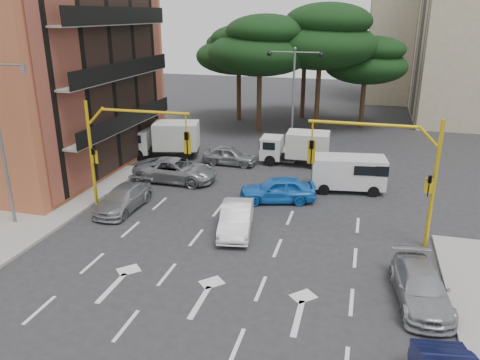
# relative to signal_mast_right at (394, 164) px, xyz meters

# --- Properties ---
(ground) EXTENTS (120.00, 120.00, 0.00)m
(ground) POSITION_rel_signal_mast_right_xyz_m (-6.80, -1.99, -3.88)
(ground) COLOR #28282B
(ground) RESTS_ON ground
(median_strip) EXTENTS (1.40, 6.00, 0.15)m
(median_strip) POSITION_rel_signal_mast_right_xyz_m (-6.80, 14.01, -3.81)
(median_strip) COLOR gray
(median_strip) RESTS_ON ground
(apartment_orange) EXTENTS (15.19, 16.15, 13.70)m
(apartment_orange) POSITION_rel_signal_mast_right_xyz_m (-24.76, 6.01, 2.97)
(apartment_orange) COLOR #9F5E32
(apartment_orange) RESTS_ON ground
(apartment_beige_far) EXTENTS (16.20, 12.15, 16.70)m
(apartment_beige_far) POSITION_rel_signal_mast_right_xyz_m (6.15, 42.01, 4.47)
(apartment_beige_far) COLOR tan
(apartment_beige_far) RESTS_ON ground
(pine_left_near) EXTENTS (9.15, 9.15, 10.23)m
(pine_left_near) POSITION_rel_signal_mast_right_xyz_m (-10.75, 19.96, 3.72)
(pine_left_near) COLOR #382616
(pine_left_near) RESTS_ON ground
(pine_center) EXTENTS (9.98, 9.98, 11.16)m
(pine_center) POSITION_rel_signal_mast_right_xyz_m (-5.75, 21.96, 4.41)
(pine_center) COLOR #382616
(pine_center) RESTS_ON ground
(pine_left_far) EXTENTS (8.32, 8.32, 9.30)m
(pine_left_far) POSITION_rel_signal_mast_right_xyz_m (-13.75, 23.96, 3.03)
(pine_left_far) COLOR #382616
(pine_left_far) RESTS_ON ground
(pine_right) EXTENTS (7.49, 7.49, 8.37)m
(pine_right) POSITION_rel_signal_mast_right_xyz_m (-1.75, 23.96, 2.33)
(pine_right) COLOR #382616
(pine_right) RESTS_ON ground
(pine_back) EXTENTS (9.15, 9.15, 10.23)m
(pine_back) POSITION_rel_signal_mast_right_xyz_m (-7.75, 26.96, 3.72)
(pine_back) COLOR #382616
(pine_back) RESTS_ON ground
(signal_mast_right) EXTENTS (5.79, 0.37, 6.00)m
(signal_mast_right) POSITION_rel_signal_mast_right_xyz_m (0.00, 0.00, 0.00)
(signal_mast_right) COLOR yellow
(signal_mast_right) RESTS_ON ground
(signal_mast_left) EXTENTS (5.79, 0.37, 6.00)m
(signal_mast_left) POSITION_rel_signal_mast_right_xyz_m (-13.61, 0.00, 0.00)
(signal_mast_left) COLOR yellow
(signal_mast_left) RESTS_ON ground
(street_lamp_left) EXTENTS (2.08, 0.20, 8.00)m
(street_lamp_left) POSITION_rel_signal_mast_right_xyz_m (-18.10, -2.99, 0.84)
(street_lamp_left) COLOR slate
(street_lamp_left) RESTS_ON sidewalk_left
(street_lamp_center) EXTENTS (4.16, 0.36, 7.77)m
(street_lamp_center) POSITION_rel_signal_mast_right_xyz_m (-6.80, 14.01, 1.54)
(street_lamp_center) COLOR slate
(street_lamp_center) RESTS_ON median_strip
(car_white_hatch) EXTENTS (2.18, 4.39, 1.38)m
(car_white_hatch) POSITION_rel_signal_mast_right_xyz_m (-7.12, -0.79, -3.19)
(car_white_hatch) COLOR white
(car_white_hatch) RESTS_ON ground
(car_blue_compact) EXTENTS (4.63, 2.86, 1.47)m
(car_blue_compact) POSITION_rel_signal_mast_right_xyz_m (-5.90, 3.62, -3.15)
(car_blue_compact) COLOR blue
(car_blue_compact) RESTS_ON ground
(car_silver_wagon) EXTENTS (1.90, 4.42, 1.27)m
(car_silver_wagon) POSITION_rel_signal_mast_right_xyz_m (-13.85, 0.26, -3.25)
(car_silver_wagon) COLOR gray
(car_silver_wagon) RESTS_ON ground
(car_silver_cross_a) EXTENTS (5.30, 2.45, 1.47)m
(car_silver_cross_a) POSITION_rel_signal_mast_right_xyz_m (-12.87, 5.31, -3.15)
(car_silver_cross_a) COLOR #93969A
(car_silver_cross_a) RESTS_ON ground
(car_silver_cross_b) EXTENTS (3.89, 1.63, 1.31)m
(car_silver_cross_b) POSITION_rel_signal_mast_right_xyz_m (-10.51, 9.60, -3.23)
(car_silver_cross_b) COLOR #929499
(car_silver_cross_b) RESTS_ON ground
(car_silver_parked) EXTENTS (2.32, 4.62, 1.29)m
(car_silver_parked) POSITION_rel_signal_mast_right_xyz_m (1.13, -4.81, -3.24)
(car_silver_parked) COLOR #93949A
(car_silver_parked) RESTS_ON ground
(van_white) EXTENTS (4.57, 2.56, 2.17)m
(van_white) POSITION_rel_signal_mast_right_xyz_m (-2.13, 6.50, -2.80)
(van_white) COLOR silver
(van_white) RESTS_ON ground
(box_truck_a) EXTENTS (5.76, 3.48, 2.65)m
(box_truck_a) POSITION_rel_signal_mast_right_xyz_m (-15.80, 10.11, -2.56)
(box_truck_a) COLOR silver
(box_truck_a) RESTS_ON ground
(box_truck_b) EXTENTS (4.90, 2.17, 2.39)m
(box_truck_b) POSITION_rel_signal_mast_right_xyz_m (-6.04, 10.92, -2.69)
(box_truck_b) COLOR silver
(box_truck_b) RESTS_ON ground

